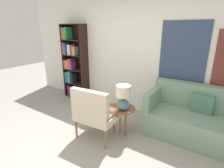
% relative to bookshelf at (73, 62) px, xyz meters
% --- Properties ---
extents(ground_plane, '(14.00, 14.00, 0.00)m').
position_rel_bookshelf_xyz_m(ground_plane, '(1.72, -1.84, -0.99)').
color(ground_plane, '#9E998E').
extents(wall_back, '(6.40, 0.08, 2.70)m').
position_rel_bookshelf_xyz_m(wall_back, '(1.78, 0.19, 0.37)').
color(wall_back, white).
rests_on(wall_back, ground_plane).
extents(bookshelf, '(0.70, 0.30, 2.00)m').
position_rel_bookshelf_xyz_m(bookshelf, '(0.00, 0.00, 0.00)').
color(bookshelf, black).
rests_on(bookshelf, ground_plane).
extents(armchair, '(0.74, 0.64, 0.96)m').
position_rel_bookshelf_xyz_m(armchair, '(1.78, -1.30, -0.44)').
color(armchair, olive).
rests_on(armchair, ground_plane).
extents(couch, '(1.77, 0.83, 0.92)m').
position_rel_bookshelf_xyz_m(couch, '(3.29, -0.25, -0.64)').
color(couch, gray).
rests_on(couch, ground_plane).
extents(side_table, '(0.49, 0.49, 0.52)m').
position_rel_bookshelf_xyz_m(side_table, '(2.08, -0.87, -0.53)').
color(side_table, brown).
rests_on(side_table, ground_plane).
extents(table_lamp, '(0.26, 0.26, 0.45)m').
position_rel_bookshelf_xyz_m(table_lamp, '(2.13, -0.93, -0.22)').
color(table_lamp, slate).
rests_on(table_lamp, side_table).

